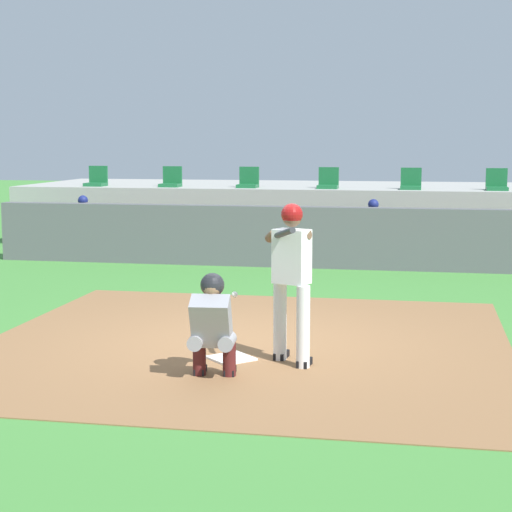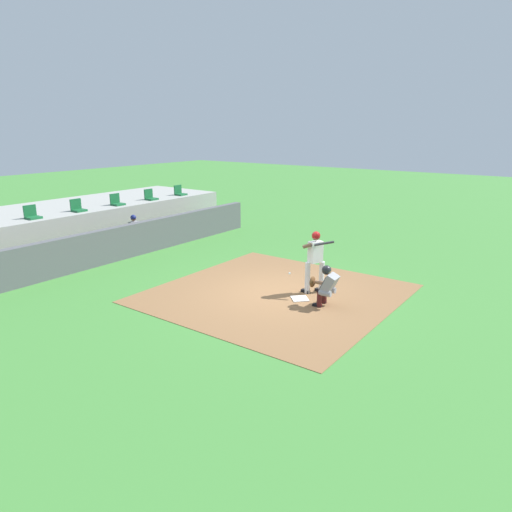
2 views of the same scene
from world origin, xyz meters
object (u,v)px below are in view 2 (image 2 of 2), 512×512
Objects in this scene: dugout_player_1 at (136,231)px; stadium_seat_5 at (150,197)px; catcher_crouched at (326,284)px; stadium_seat_2 at (32,215)px; home_plate at (300,299)px; stadium_seat_4 at (117,202)px; stadium_seat_3 at (78,208)px; batter_at_plate at (315,258)px; stadium_seat_6 at (180,192)px.

dugout_player_1 is 2.71× the size of stadium_seat_5.
stadium_seat_2 reaches higher than catcher_crouched.
stadium_seat_5 is (2.58, 2.03, 0.86)m from dugout_player_1.
catcher_crouched is at bearing -97.41° from dugout_player_1.
dugout_player_1 is at bearing 82.06° from home_plate.
stadium_seat_5 is (5.57, 0.00, 0.00)m from stadium_seat_2.
stadium_seat_4 is (1.88, 10.96, 0.93)m from catcher_crouched.
stadium_seat_2 is 1.86m from stadium_seat_3.
stadium_seat_2 is at bearing 99.48° from catcher_crouched.
stadium_seat_3 is at bearing 180.00° from stadium_seat_5.
batter_at_plate is 3.76× the size of stadium_seat_6.
stadium_seat_4 is 1.86m from stadium_seat_5.
stadium_seat_4 is at bearing 180.00° from stadium_seat_6.
stadium_seat_6 is (5.57, 10.18, 1.51)m from home_plate.
stadium_seat_6 is (3.71, 0.00, 0.00)m from stadium_seat_4.
stadium_seat_4 reaches higher than catcher_crouched.
stadium_seat_4 is (1.17, 10.23, 0.50)m from batter_at_plate.
stadium_seat_2 is at bearing 180.00° from stadium_seat_5.
stadium_seat_2 is 1.00× the size of stadium_seat_3.
catcher_crouched is at bearing -90.14° from stadium_seat_3.
stadium_seat_6 is at bearing 0.00° from stadium_seat_5.
catcher_crouched is 1.15× the size of dugout_player_1.
stadium_seat_3 reaches higher than dugout_player_1.
home_plate is 0.92× the size of stadium_seat_2.
home_plate is at bearing -110.05° from stadium_seat_5.
stadium_seat_6 reaches higher than home_plate.
catcher_crouched is at bearing -134.31° from batter_at_plate.
stadium_seat_2 is (-1.86, 10.18, 1.51)m from home_plate.
home_plate is 10.94m from stadium_seat_5.
stadium_seat_6 is at bearing 0.00° from stadium_seat_2.
stadium_seat_2 is at bearing 103.99° from batter_at_plate.
home_plate is at bearing 175.95° from batter_at_plate.
catcher_crouched is at bearing -80.52° from stadium_seat_2.
stadium_seat_6 is at bearing 64.49° from batter_at_plate.
batter_at_plate is 11.34m from stadium_seat_6.
home_plate is 10.29m from stadium_seat_3.
stadium_seat_4 is (1.86, 0.00, 0.00)m from stadium_seat_3.
stadium_seat_6 reaches higher than catcher_crouched.
stadium_seat_6 is at bearing 0.00° from stadium_seat_3.
stadium_seat_3 is at bearing 180.00° from stadium_seat_4.
batter_at_plate is 3.76× the size of stadium_seat_3.
stadium_seat_2 is at bearing 180.00° from stadium_seat_6.
stadium_seat_6 reaches higher than batter_at_plate.
catcher_crouched is 12.34m from stadium_seat_6.
stadium_seat_2 is 3.71m from stadium_seat_4.
dugout_player_1 is 2.32m from stadium_seat_4.
catcher_crouched is at bearing -99.75° from stadium_seat_4.
batter_at_plate is at bearing -96.50° from stadium_seat_4.
stadium_seat_3 and stadium_seat_4 have the same top height.
stadium_seat_5 is at bearing 69.95° from home_plate.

